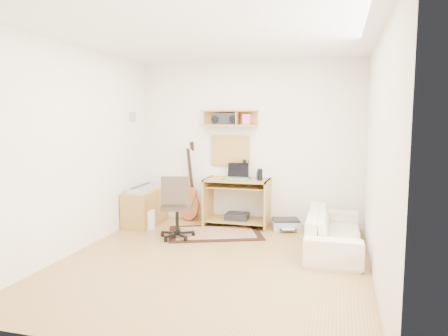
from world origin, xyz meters
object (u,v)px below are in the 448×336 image
(desk, at_px, (237,202))
(cabinet, at_px, (145,207))
(printer, at_px, (286,224))
(sofa, at_px, (334,224))
(task_chair, at_px, (177,206))

(desk, relative_size, cabinet, 1.11)
(printer, bearing_deg, desk, 160.77)
(sofa, bearing_deg, cabinet, 79.28)
(desk, height_order, printer, desk)
(desk, height_order, sofa, desk)
(task_chair, bearing_deg, cabinet, 127.15)
(cabinet, bearing_deg, printer, 6.55)
(printer, distance_m, sofa, 1.12)
(desk, bearing_deg, sofa, -29.29)
(cabinet, bearing_deg, task_chair, -37.87)
(cabinet, distance_m, sofa, 3.01)
(cabinet, xyz_separation_m, printer, (2.23, 0.26, -0.19))
(desk, xyz_separation_m, printer, (0.77, -0.02, -0.29))
(task_chair, height_order, cabinet, task_chair)
(desk, distance_m, cabinet, 1.49)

